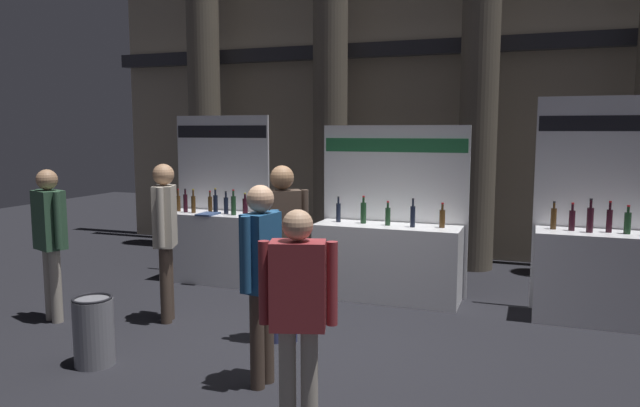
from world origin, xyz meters
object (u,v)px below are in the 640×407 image
exhibitor_booth_0 (214,239)px  visitor_4 (165,229)px  visitor_6 (50,231)px  exhibitor_booth_2 (606,267)px  exhibitor_booth_1 (388,254)px  visitor_7 (282,238)px  visitor_1 (298,303)px  visitor_0 (261,270)px  trash_bin (94,331)px

exhibitor_booth_0 → visitor_4: (0.45, -1.84, 0.46)m
visitor_4 → visitor_6: (-1.23, -0.44, -0.03)m
exhibitor_booth_2 → visitor_6: bearing=-160.1°
exhibitor_booth_1 → visitor_6: size_ratio=1.29×
visitor_7 → exhibitor_booth_0: bearing=105.1°
exhibitor_booth_2 → exhibitor_booth_1: bearing=178.1°
exhibitor_booth_0 → exhibitor_booth_1: 2.61m
exhibitor_booth_2 → visitor_1: bearing=-123.1°
exhibitor_booth_2 → visitor_0: (-2.93, -2.89, 0.38)m
visitor_7 → exhibitor_booth_2: bearing=1.0°
exhibitor_booth_1 → visitor_4: size_ratio=1.24×
exhibitor_booth_2 → visitor_0: size_ratio=1.49×
trash_bin → visitor_7: bearing=39.4°
exhibitor_booth_0 → visitor_0: 3.79m
visitor_7 → visitor_4: bearing=144.4°
visitor_0 → visitor_6: 3.10m
visitor_4 → exhibitor_booth_2: bearing=87.5°
visitor_1 → trash_bin: bearing=149.8°
visitor_1 → visitor_7: size_ratio=0.90×
visitor_6 → exhibitor_booth_0: bearing=92.2°
trash_bin → visitor_4: 1.52m
visitor_0 → visitor_4: (-1.77, 1.19, 0.05)m
exhibitor_booth_0 → trash_bin: 3.23m
exhibitor_booth_1 → visitor_0: exhibitor_booth_1 is taller
trash_bin → visitor_0: visitor_0 is taller
visitor_1 → exhibitor_booth_1: bearing=76.6°
exhibitor_booth_1 → visitor_4: exhibitor_booth_1 is taller
exhibitor_booth_0 → visitor_7: (1.97, -2.01, 0.48)m
visitor_4 → visitor_6: visitor_4 is taller
trash_bin → visitor_6: bearing=146.6°
exhibitor_booth_1 → trash_bin: 3.74m
exhibitor_booth_0 → visitor_6: exhibitor_booth_0 is taller
visitor_4 → trash_bin: bearing=-17.8°
visitor_6 → visitor_4: bearing=40.8°
exhibitor_booth_1 → visitor_7: (-0.63, -1.95, 0.51)m
visitor_1 → visitor_0: bearing=115.3°
exhibitor_booth_0 → visitor_4: size_ratio=1.32×
exhibitor_booth_0 → visitor_6: (-0.78, -2.29, 0.44)m
exhibitor_booth_0 → visitor_0: exhibitor_booth_0 is taller
exhibitor_booth_2 → visitor_1: 4.27m
exhibitor_booth_1 → visitor_0: 3.03m
exhibitor_booth_2 → visitor_4: 5.02m
exhibitor_booth_1 → visitor_0: size_ratio=1.30×
visitor_0 → visitor_1: size_ratio=1.06×
visitor_4 → visitor_7: (1.52, -0.17, 0.02)m
visitor_0 → visitor_7: 1.06m
exhibitor_booth_1 → exhibitor_booth_2: 2.55m
exhibitor_booth_0 → visitor_0: bearing=-53.7°
visitor_1 → exhibitor_booth_2: bearing=39.9°
exhibitor_booth_2 → visitor_6: 6.33m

